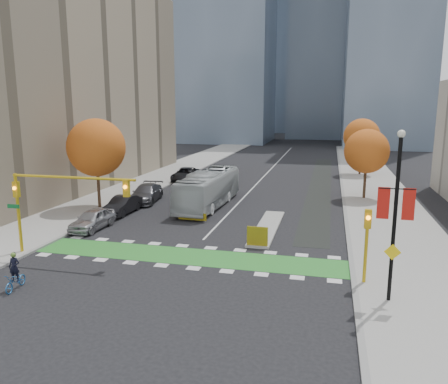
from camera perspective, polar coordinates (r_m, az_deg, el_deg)
The scene contains 26 objects.
ground at distance 26.58m, azimuth -5.82°, elevation -9.40°, with size 300.00×300.00×0.00m, color black.
sidewalk_west at distance 49.51m, azimuth -12.90°, elevation 0.17°, with size 7.00×120.00×0.15m, color gray.
sidewalk_east at distance 44.68m, azimuth 19.87°, elevation -1.41°, with size 7.00×120.00×0.15m, color gray.
curb_west at distance 48.06m, azimuth -9.17°, elevation -0.02°, with size 0.30×120.00×0.16m, color gray.
curb_east at distance 44.42m, azimuth 15.38°, elevation -1.21°, with size 0.30×120.00×0.16m, color gray.
bike_crossing at distance 27.90m, azimuth -4.79°, elevation -8.34°, with size 20.00×3.00×0.01m, color #2A802B.
centre_line at distance 64.64m, azimuth 6.03°, elevation 2.88°, with size 0.15×70.00×0.01m, color silver.
bike_lane_paint at distance 54.23m, azimuth 12.47°, elevation 1.06°, with size 2.50×50.00×0.01m, color black.
median_island at distance 34.00m, azimuth 5.68°, elevation -4.62°, with size 1.60×10.00×0.16m, color gray.
hazard_board at distance 29.24m, azimuth 4.38°, elevation -5.78°, with size 1.40×0.12×1.30m, color yellow.
building_west at distance 55.89m, azimuth -22.51°, elevation 13.66°, with size 16.00×44.00×25.00m, color gray.
tower_nw at distance 119.24m, azimuth 0.57°, elevation 23.67°, with size 22.00×22.00×70.00m, color #47566B.
tower_ne at distance 110.96m, azimuth 20.87°, elevation 21.28°, with size 18.00×24.00×60.00m, color #47566B.
tower_far at distance 166.72m, azimuth 9.85°, elevation 21.69°, with size 26.00×26.00×80.00m, color #47566B.
tree_west at distance 41.05m, azimuth -16.33°, elevation 5.59°, with size 5.20×5.20×8.22m.
tree_east_near at distance 45.77m, azimuth 18.14°, elevation 5.08°, with size 4.40×4.40×7.08m.
tree_east_far at distance 61.68m, azimuth 17.54°, elevation 6.92°, with size 4.80×4.80×7.65m.
traffic_signal_west at distance 28.63m, azimuth -21.48°, elevation -0.23°, with size 8.53×0.56×5.20m.
traffic_signal_east at distance 23.93m, azimuth 18.16°, elevation -5.37°, with size 0.35×0.43×4.10m.
banner_lamppost at distance 21.65m, azimuth 21.48°, elevation -2.17°, with size 1.65×0.36×8.28m.
cyclist at distance 25.24m, azimuth -25.60°, elevation -10.01°, with size 0.82×1.80×2.01m.
bus at distance 40.91m, azimuth -2.02°, elevation 0.44°, with size 2.81×12.02×3.35m, color #AFB5B7.
parked_car_a at distance 34.92m, azimuth -16.80°, elevation -3.43°, with size 1.85×4.60×1.57m, color #A4A4A9.
parked_car_b at distance 39.18m, azimuth -13.13°, elevation -1.69°, with size 1.64×4.70×1.55m, color black.
parked_car_c at distance 43.56m, azimuth -10.15°, elevation -0.18°, with size 2.37×5.82×1.69m, color #48484C.
parked_car_d at distance 54.86m, azimuth -5.04°, elevation 2.28°, with size 2.77×6.01×1.67m, color black.
Camera 1 is at (8.42, -23.41, 9.35)m, focal length 35.00 mm.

